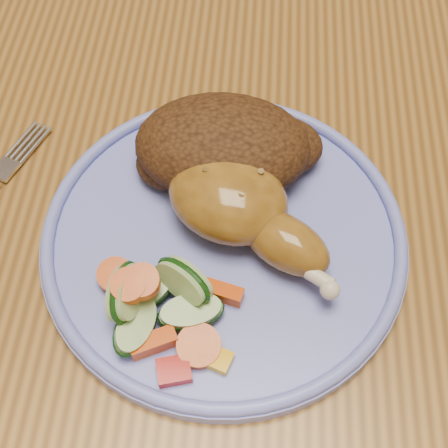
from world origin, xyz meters
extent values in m
plane|color=brown|center=(0.00, 0.00, 0.00)|extent=(4.00, 4.00, 0.00)
cube|color=olive|center=(0.00, 0.00, 0.73)|extent=(0.90, 1.40, 0.04)
cube|color=brown|center=(-0.39, 0.64, 0.35)|extent=(0.06, 0.06, 0.71)
cube|color=#4C2D16|center=(0.00, 0.55, 0.43)|extent=(0.42, 0.42, 0.04)
cylinder|color=#4C2D16|center=(-0.18, 0.37, 0.21)|extent=(0.04, 0.04, 0.41)
cylinder|color=#4C2D16|center=(-0.18, 0.73, 0.21)|extent=(0.04, 0.04, 0.41)
cylinder|color=#4C2D16|center=(0.18, 0.37, 0.21)|extent=(0.04, 0.04, 0.41)
cylinder|color=#4C2D16|center=(0.18, 0.73, 0.21)|extent=(0.04, 0.04, 0.41)
cylinder|color=#6E7ADD|center=(-0.02, -0.08, 0.76)|extent=(0.28, 0.28, 0.01)
torus|color=#6E7ADD|center=(-0.02, -0.08, 0.77)|extent=(0.27, 0.27, 0.01)
ellipsoid|color=#8D611D|center=(-0.01, -0.06, 0.79)|extent=(0.12, 0.11, 0.05)
ellipsoid|color=#8D611D|center=(0.03, -0.09, 0.78)|extent=(0.08, 0.07, 0.04)
sphere|color=beige|center=(0.06, -0.13, 0.78)|extent=(0.01, 0.01, 0.01)
ellipsoid|color=#412410|center=(-0.02, -0.01, 0.79)|extent=(0.14, 0.10, 0.06)
ellipsoid|color=#412410|center=(0.02, 0.00, 0.78)|extent=(0.07, 0.05, 0.04)
ellipsoid|color=#412410|center=(-0.06, -0.02, 0.77)|extent=(0.06, 0.05, 0.03)
cube|color=#A50A05|center=(-0.04, -0.19, 0.77)|extent=(0.03, 0.02, 0.01)
cube|color=#E5A507|center=(-0.01, -0.18, 0.77)|extent=(0.02, 0.02, 0.01)
cylinder|color=#DE4E07|center=(-0.07, -0.14, 0.79)|extent=(0.02, 0.03, 0.01)
cube|color=#DE4E07|center=(-0.06, -0.17, 0.77)|extent=(0.03, 0.02, 0.01)
cylinder|color=#DE4E07|center=(-0.09, -0.12, 0.77)|extent=(0.03, 0.03, 0.02)
cylinder|color=#DE4E07|center=(-0.03, -0.17, 0.77)|extent=(0.03, 0.03, 0.02)
cube|color=#DE4E07|center=(-0.01, -0.13, 0.77)|extent=(0.03, 0.02, 0.01)
cylinder|color=#DE4E07|center=(-0.07, -0.14, 0.79)|extent=(0.02, 0.03, 0.01)
cylinder|color=#A7C580|center=(-0.03, -0.15, 0.77)|extent=(0.05, 0.05, 0.02)
cylinder|color=#A7C580|center=(-0.07, -0.13, 0.77)|extent=(0.06, 0.06, 0.02)
cylinder|color=#A7C580|center=(-0.08, -0.14, 0.78)|extent=(0.04, 0.04, 0.04)
cylinder|color=#A7C580|center=(-0.07, -0.16, 0.77)|extent=(0.05, 0.05, 0.02)
cylinder|color=#A7C580|center=(-0.04, -0.13, 0.78)|extent=(0.05, 0.05, 0.04)
cube|color=silver|center=(-0.20, -0.02, 0.75)|extent=(0.04, 0.07, 0.00)
camera|label=1|loc=(0.00, -0.32, 1.16)|focal=50.00mm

